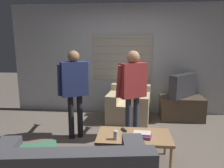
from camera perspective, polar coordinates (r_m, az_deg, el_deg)
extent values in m
plane|color=#665B51|center=(3.59, 0.68, -17.51)|extent=(16.00, 16.00, 0.00)
cube|color=#ADB2B7|center=(5.19, 2.52, 6.30)|extent=(5.20, 0.06, 2.55)
cube|color=#A8A393|center=(5.15, 2.63, 6.88)|extent=(1.38, 0.02, 1.05)
cube|color=gray|center=(5.19, 2.58, 2.03)|extent=(1.36, 0.00, 0.01)
cube|color=gray|center=(5.16, 2.60, 3.96)|extent=(1.36, 0.00, 0.01)
cube|color=gray|center=(5.14, 2.62, 5.90)|extent=(1.36, 0.00, 0.01)
cube|color=gray|center=(5.13, 2.63, 7.85)|extent=(1.36, 0.00, 0.01)
cube|color=gray|center=(5.12, 2.65, 9.81)|extent=(1.36, 0.00, 0.01)
cube|color=gray|center=(5.12, 2.67, 11.78)|extent=(1.36, 0.00, 0.01)
cube|color=#424247|center=(2.48, 6.45, -18.76)|extent=(0.36, 0.91, 0.18)
cube|color=#38704C|center=(2.58, -18.42, -17.83)|extent=(0.42, 0.35, 0.37)
cube|color=#C6B289|center=(4.81, 4.36, -7.11)|extent=(0.96, 0.90, 0.43)
cube|color=#C6B289|center=(4.99, 4.90, -1.95)|extent=(0.89, 0.30, 0.32)
cube|color=#C6B289|center=(4.69, 8.27, -3.73)|extent=(0.33, 0.82, 0.19)
cube|color=#C6B289|center=(4.77, 0.63, -3.35)|extent=(0.33, 0.82, 0.19)
cube|color=#9E754C|center=(3.21, 5.79, -13.45)|extent=(1.05, 0.57, 0.04)
cylinder|color=#9E754C|center=(3.55, -2.40, -14.52)|extent=(0.04, 0.04, 0.37)
cylinder|color=#9E754C|center=(3.56, 13.77, -14.76)|extent=(0.04, 0.04, 0.37)
cylinder|color=#9E754C|center=(3.12, -3.67, -18.47)|extent=(0.04, 0.04, 0.37)
cylinder|color=#9E754C|center=(3.13, 15.13, -18.72)|extent=(0.04, 0.04, 0.37)
cube|color=#4C3D2D|center=(5.11, 17.68, -6.00)|extent=(0.92, 0.54, 0.51)
cube|color=#2D2D33|center=(4.98, 18.03, -0.42)|extent=(0.69, 0.70, 0.50)
cube|color=#3D4738|center=(5.03, 17.03, -0.24)|extent=(0.47, 0.49, 0.41)
cylinder|color=black|center=(3.98, -10.63, -8.55)|extent=(0.10, 0.10, 0.79)
cylinder|color=black|center=(4.01, -8.36, -8.30)|extent=(0.10, 0.10, 0.79)
cube|color=navy|center=(3.82, -9.83, 1.34)|extent=(0.49, 0.39, 0.59)
sphere|color=#846042|center=(3.77, -10.03, 7.10)|extent=(0.20, 0.20, 0.20)
cylinder|color=navy|center=(3.81, -13.56, 1.00)|extent=(0.13, 0.17, 0.56)
cylinder|color=navy|center=(4.10, -7.35, 4.20)|extent=(0.31, 0.51, 0.30)
cube|color=white|center=(4.36, -8.20, 3.05)|extent=(0.07, 0.09, 0.13)
cylinder|color=#33384C|center=(3.84, 4.24, -9.14)|extent=(0.10, 0.10, 0.78)
cylinder|color=#33384C|center=(3.93, 6.27, -8.73)|extent=(0.10, 0.10, 0.78)
cube|color=maroon|center=(3.70, 5.46, 1.00)|extent=(0.49, 0.41, 0.58)
sphere|color=#A87A56|center=(3.65, 5.58, 7.00)|extent=(0.22, 0.22, 0.22)
cylinder|color=maroon|center=(3.62, 1.81, 0.59)|extent=(0.14, 0.17, 0.56)
cylinder|color=maroon|center=(4.00, 6.76, 3.10)|extent=(0.32, 0.44, 0.39)
cube|color=black|center=(4.21, 5.04, 1.22)|extent=(0.09, 0.10, 0.12)
cube|color=#75387F|center=(3.15, 7.98, -13.28)|extent=(0.27, 0.21, 0.04)
cube|color=beige|center=(3.15, 7.88, -12.62)|extent=(0.25, 0.16, 0.03)
cylinder|color=silver|center=(3.04, 1.01, -13.23)|extent=(0.07, 0.07, 0.12)
cylinder|color=silver|center=(3.01, 1.01, -12.14)|extent=(0.06, 0.06, 0.00)
cube|color=black|center=(3.33, 3.13, -11.88)|extent=(0.09, 0.13, 0.02)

